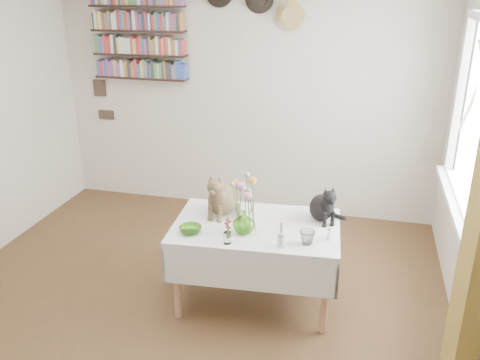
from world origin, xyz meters
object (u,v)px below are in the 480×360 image
(black_cat, at_px, (322,201))
(bookshelf_unit, at_px, (139,34))
(dining_table, at_px, (256,244))
(tabby_cat, at_px, (222,192))
(flower_vase, at_px, (244,222))

(black_cat, height_order, bookshelf_unit, bookshelf_unit)
(dining_table, xyz_separation_m, bookshelf_unit, (-1.61, 1.65, 1.34))
(bookshelf_unit, bearing_deg, tabby_cat, -49.04)
(tabby_cat, bearing_deg, bookshelf_unit, 138.17)
(black_cat, xyz_separation_m, bookshelf_unit, (-2.07, 1.43, 1.03))
(tabby_cat, height_order, bookshelf_unit, bookshelf_unit)
(flower_vase, height_order, bookshelf_unit, bookshelf_unit)
(dining_table, bearing_deg, bookshelf_unit, 134.40)
(flower_vase, bearing_deg, bookshelf_unit, 130.96)
(dining_table, height_order, tabby_cat, tabby_cat)
(bookshelf_unit, bearing_deg, black_cat, -34.59)
(flower_vase, bearing_deg, dining_table, 67.15)
(black_cat, xyz_separation_m, flower_vase, (-0.52, -0.36, -0.07))
(dining_table, distance_m, bookshelf_unit, 2.67)
(tabby_cat, relative_size, flower_vase, 2.14)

